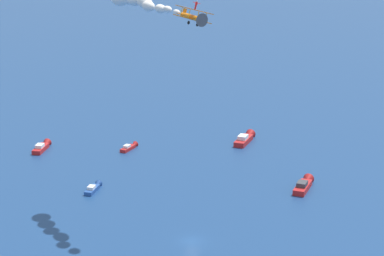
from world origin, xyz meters
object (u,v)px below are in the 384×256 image
at_px(motorboat_offshore, 245,139).
at_px(biplane_lead, 193,17).
at_px(wingwalker_lead, 196,4).
at_px(motorboat_mid_cluster, 94,188).
at_px(motorboat_far_stbd, 304,185).
at_px(motorboat_trailing, 42,147).
at_px(motorboat_inshore, 130,147).

height_order(motorboat_offshore, biplane_lead, biplane_lead).
xyz_separation_m(biplane_lead, wingwalker_lead, (-0.58, 0.17, 2.07)).
height_order(motorboat_mid_cluster, biplane_lead, biplane_lead).
bearing_deg(motorboat_mid_cluster, motorboat_far_stbd, 135.60).
relative_size(motorboat_trailing, biplane_lead, 1.09).
relative_size(motorboat_inshore, motorboat_offshore, 0.62).
xyz_separation_m(motorboat_mid_cluster, biplane_lead, (3.32, 33.34, 41.81)).
relative_size(motorboat_trailing, motorboat_mid_cluster, 1.24).
bearing_deg(biplane_lead, motorboat_inshore, -119.26).
relative_size(motorboat_far_stbd, motorboat_trailing, 1.21).
distance_m(motorboat_far_stbd, motorboat_mid_cluster, 46.07).
relative_size(motorboat_mid_cluster, wingwalker_lead, 4.33).
height_order(motorboat_offshore, wingwalker_lead, wingwalker_lead).
bearing_deg(motorboat_trailing, motorboat_mid_cluster, 74.77).
bearing_deg(wingwalker_lead, motorboat_inshore, -118.65).
relative_size(motorboat_offshore, motorboat_trailing, 1.29).
distance_m(motorboat_offshore, motorboat_trailing, 51.75).
relative_size(motorboat_far_stbd, biplane_lead, 1.32).
bearing_deg(motorboat_mid_cluster, biplane_lead, 84.32).
distance_m(motorboat_inshore, motorboat_offshore, 30.04).
xyz_separation_m(motorboat_inshore, motorboat_mid_cluster, (23.77, 15.01, 0.02)).
bearing_deg(motorboat_mid_cluster, motorboat_inshore, -147.73).
xyz_separation_m(motorboat_offshore, biplane_lead, (51.83, 31.31, 41.52)).
height_order(motorboat_inshore, motorboat_offshore, motorboat_offshore).
bearing_deg(motorboat_trailing, motorboat_offshore, 140.95).
bearing_deg(biplane_lead, motorboat_far_stbd, -178.26).
xyz_separation_m(motorboat_inshore, wingwalker_lead, (26.51, 48.52, 43.90)).
distance_m(motorboat_offshore, wingwalker_lead, 74.28).
bearing_deg(motorboat_trailing, motorboat_inshore, 134.78).
bearing_deg(motorboat_mid_cluster, wingwalker_lead, 85.33).
bearing_deg(motorboat_far_stbd, motorboat_offshore, -117.30).
distance_m(motorboat_inshore, motorboat_mid_cluster, 28.11).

